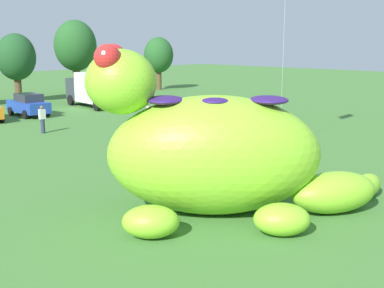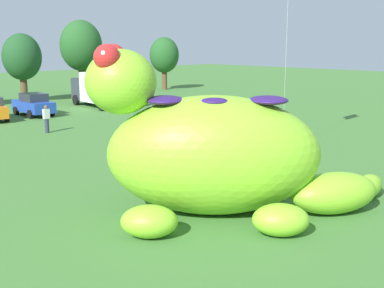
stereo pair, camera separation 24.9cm
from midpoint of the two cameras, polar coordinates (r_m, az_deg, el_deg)
ground_plane at (r=17.20m, az=6.30°, el=-7.08°), size 160.00×160.00×0.00m
giant_inflatable_creature at (r=15.98m, az=2.12°, el=-1.04°), size 9.95×7.95×5.45m
car_blue at (r=39.58m, az=-18.44°, el=4.30°), size 2.02×4.14×1.72m
box_truck at (r=43.56m, az=-11.35°, el=6.26°), size 2.82×6.55×2.95m
tree_centre at (r=48.88m, az=-19.69°, el=9.34°), size 3.55×3.55×6.30m
tree_centre_right at (r=53.96m, az=-13.38°, el=10.87°), size 4.37×4.37×7.76m
tree_mid_right at (r=58.95m, az=-3.98°, el=10.12°), size 3.43×3.43×6.08m
spectator_near_inflatable at (r=31.78m, az=-17.01°, el=2.71°), size 0.38×0.26×1.71m
spectator_by_cars at (r=30.44m, az=-5.30°, el=2.79°), size 0.38×0.26×1.71m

